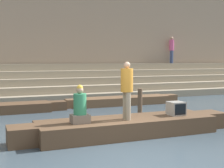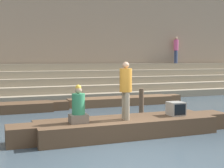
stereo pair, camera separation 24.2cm
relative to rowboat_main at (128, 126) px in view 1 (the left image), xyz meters
The scene contains 10 objects.
ground_plane 1.62m from the rowboat_main, 112.52° to the right, with size 120.00×120.00×0.00m, color #3D4C56.
ghat_steps 9.26m from the rowboat_main, 93.79° to the left, with size 36.00×3.24×1.91m.
back_wall 11.50m from the rowboat_main, 93.18° to the left, with size 34.20×1.28×7.10m.
rowboat_main is the anchor object (origin of this frame).
person_standing 1.17m from the rowboat_main, 124.27° to the right, with size 0.34×0.34×1.62m.
person_rowing 1.59m from the rowboat_main, behind, with size 0.48×0.38×1.02m.
tv_set 1.65m from the rowboat_main, ahead, with size 0.45×0.47×0.40m.
moored_boat_distant 6.07m from the rowboat_main, 66.74° to the left, with size 5.72×1.09×0.38m.
mooring_post 3.33m from the rowboat_main, 56.69° to the left, with size 0.18×0.18×1.03m, color brown.
person_on_steps 13.14m from the rowboat_main, 51.68° to the left, with size 0.32×0.32×1.78m.
Camera 1 is at (-3.13, -6.53, 2.16)m, focal length 50.00 mm.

